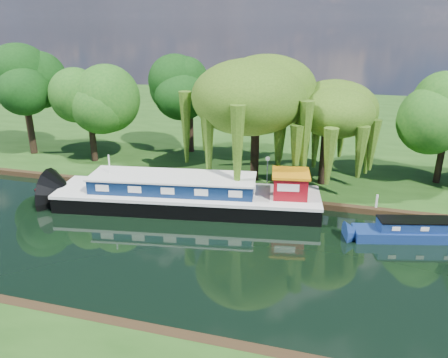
% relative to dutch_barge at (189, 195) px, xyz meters
% --- Properties ---
extents(ground, '(120.00, 120.00, 0.00)m').
position_rel_dutch_barge_xyz_m(ground, '(4.49, -5.60, -1.03)').
color(ground, black).
extents(far_bank, '(120.00, 52.00, 0.45)m').
position_rel_dutch_barge_xyz_m(far_bank, '(4.49, 28.40, -0.80)').
color(far_bank, '#1B3F11').
rests_on(far_bank, ground).
extents(dutch_barge, '(20.08, 7.39, 4.14)m').
position_rel_dutch_barge_xyz_m(dutch_barge, '(0.00, 0.00, 0.00)').
color(dutch_barge, black).
rests_on(dutch_barge, ground).
extents(narrowboat, '(10.34, 4.11, 1.49)m').
position_rel_dutch_barge_xyz_m(narrowboat, '(16.90, -0.39, -0.50)').
color(narrowboat, navy).
rests_on(narrowboat, ground).
extents(red_dinghy, '(3.06, 2.43, 0.57)m').
position_rel_dutch_barge_xyz_m(red_dinghy, '(-12.05, 0.01, -1.03)').
color(red_dinghy, maroon).
rests_on(red_dinghy, ground).
extents(willow_left, '(8.21, 8.21, 9.84)m').
position_rel_dutch_barge_xyz_m(willow_left, '(3.66, 6.16, 6.57)').
color(willow_left, black).
rests_on(willow_left, far_bank).
extents(willow_right, '(6.22, 6.22, 7.57)m').
position_rel_dutch_barge_xyz_m(willow_right, '(9.34, 6.79, 4.95)').
color(willow_right, black).
rests_on(willow_right, far_bank).
extents(tree_far_left, '(5.43, 5.43, 8.75)m').
position_rel_dutch_barge_xyz_m(tree_far_left, '(-12.32, 7.13, 5.41)').
color(tree_far_left, black).
rests_on(tree_far_left, far_bank).
extents(tree_far_back, '(5.78, 5.78, 9.72)m').
position_rel_dutch_barge_xyz_m(tree_far_back, '(-19.66, 7.68, 6.19)').
color(tree_far_back, black).
rests_on(tree_far_back, far_bank).
extents(tree_far_mid, '(5.43, 5.43, 8.89)m').
position_rel_dutch_barge_xyz_m(tree_far_mid, '(-4.37, 12.59, 5.55)').
color(tree_far_mid, black).
rests_on(tree_far_mid, far_bank).
extents(tree_far_right, '(4.80, 4.80, 7.85)m').
position_rel_dutch_barge_xyz_m(tree_far_right, '(18.62, 9.60, 4.83)').
color(tree_far_right, black).
rests_on(tree_far_right, far_bank).
extents(lamppost, '(0.36, 0.36, 2.56)m').
position_rel_dutch_barge_xyz_m(lamppost, '(4.99, 4.90, 1.39)').
color(lamppost, silver).
rests_on(lamppost, far_bank).
extents(mooring_posts, '(19.16, 0.16, 1.00)m').
position_rel_dutch_barge_xyz_m(mooring_posts, '(3.99, 2.80, -0.08)').
color(mooring_posts, silver).
rests_on(mooring_posts, far_bank).
extents(reeds_near, '(33.70, 1.50, 1.10)m').
position_rel_dutch_barge_xyz_m(reeds_near, '(11.36, -13.18, -0.48)').
color(reeds_near, '#2A5617').
rests_on(reeds_near, ground).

